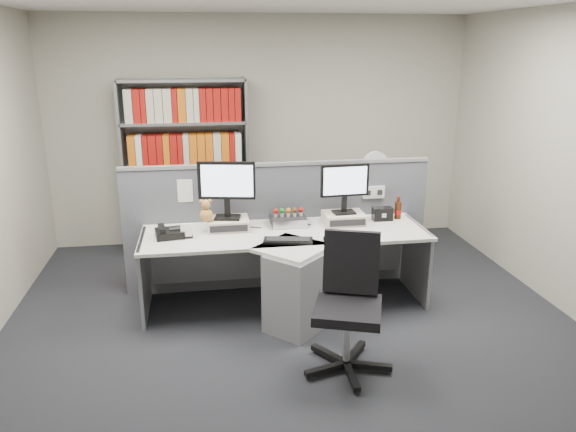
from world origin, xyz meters
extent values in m
plane|color=#282A30|center=(0.00, 0.00, 0.00)|extent=(5.50, 5.50, 0.00)
cube|color=#B2AE9F|center=(0.00, 2.75, 1.35)|extent=(5.00, 0.04, 2.70)
cube|color=#B2AE9F|center=(0.00, -2.75, 1.35)|extent=(5.00, 0.04, 2.70)
cube|color=#585B64|center=(0.00, 1.25, 0.62)|extent=(3.00, 0.05, 1.25)
cube|color=gray|center=(0.00, 1.25, 1.26)|extent=(3.00, 0.07, 0.03)
cube|color=white|center=(0.95, 1.22, 0.95)|extent=(0.22, 0.04, 0.12)
cube|color=white|center=(-0.90, 1.22, 1.05)|extent=(0.16, 0.00, 0.22)
cube|color=white|center=(-0.50, 1.22, 1.05)|extent=(0.16, 0.00, 0.22)
cube|color=white|center=(0.70, 1.22, 1.05)|extent=(0.16, 0.00, 0.22)
cube|color=silver|center=(0.00, 0.82, 0.70)|extent=(2.60, 0.80, 0.03)
cube|color=silver|center=(0.00, 0.42, 0.70)|extent=(0.74, 0.74, 0.03)
cube|color=gray|center=(0.00, 0.30, 0.34)|extent=(0.57, 0.57, 0.69)
cube|color=gray|center=(-1.28, 0.82, 0.36)|extent=(0.03, 0.70, 0.72)
cube|color=gray|center=(1.28, 0.82, 0.36)|extent=(0.03, 0.70, 0.72)
cube|color=gray|center=(0.00, 1.18, 0.35)|extent=(2.50, 0.02, 0.45)
cube|color=beige|center=(-0.51, 0.98, 0.77)|extent=(0.38, 0.30, 0.10)
cube|color=black|center=(-0.51, 0.83, 0.77)|extent=(0.34, 0.01, 0.06)
cube|color=beige|center=(0.59, 0.98, 0.77)|extent=(0.38, 0.30, 0.10)
cube|color=black|center=(0.59, 0.83, 0.77)|extent=(0.34, 0.01, 0.06)
cube|color=black|center=(-0.51, 0.98, 0.83)|extent=(0.26, 0.21, 0.02)
cube|color=black|center=(-0.51, 0.98, 0.92)|extent=(0.06, 0.04, 0.19)
cube|color=black|center=(-0.51, 0.98, 1.18)|extent=(0.52, 0.13, 0.34)
cube|color=#C4D9FA|center=(-0.51, 0.96, 1.18)|extent=(0.46, 0.09, 0.29)
cube|color=black|center=(0.59, 0.98, 0.83)|extent=(0.21, 0.16, 0.02)
cube|color=black|center=(0.59, 0.98, 0.91)|extent=(0.05, 0.03, 0.17)
cube|color=black|center=(0.59, 0.98, 1.14)|extent=(0.46, 0.06, 0.31)
cube|color=#C4D9FA|center=(0.59, 0.96, 1.14)|extent=(0.42, 0.03, 0.26)
cube|color=black|center=(0.06, 1.02, 0.76)|extent=(0.32, 0.28, 0.09)
cube|color=silver|center=(0.06, 0.88, 0.76)|extent=(0.32, 0.01, 0.08)
cylinder|color=beige|center=(-0.06, 1.00, 0.82)|extent=(0.03, 0.03, 0.03)
sphere|color=#A5140F|center=(-0.06, 1.00, 0.87)|extent=(0.05, 0.05, 0.05)
cylinder|color=beige|center=(0.00, 1.00, 0.82)|extent=(0.03, 0.03, 0.03)
sphere|color=#19721E|center=(0.00, 1.00, 0.87)|extent=(0.05, 0.05, 0.05)
cylinder|color=beige|center=(0.06, 1.00, 0.82)|extent=(0.03, 0.03, 0.03)
sphere|color=orange|center=(0.06, 1.00, 0.87)|extent=(0.05, 0.05, 0.05)
cylinder|color=beige|center=(0.12, 1.00, 0.82)|extent=(0.03, 0.03, 0.03)
sphere|color=#593319|center=(0.12, 1.00, 0.87)|extent=(0.05, 0.05, 0.05)
cylinder|color=beige|center=(0.18, 1.00, 0.82)|extent=(0.03, 0.03, 0.03)
sphere|color=#A5140F|center=(0.18, 1.00, 0.87)|extent=(0.05, 0.05, 0.05)
cube|color=black|center=(-0.02, 0.54, 0.73)|extent=(0.45, 0.24, 0.02)
cube|color=black|center=(-0.02, 0.54, 0.75)|extent=(0.39, 0.18, 0.01)
ellipsoid|color=black|center=(0.32, 0.52, 0.74)|extent=(0.07, 0.11, 0.04)
cube|color=black|center=(-1.03, 0.83, 0.75)|extent=(0.27, 0.25, 0.07)
cube|color=black|center=(-1.10, 0.82, 0.81)|extent=(0.08, 0.20, 0.04)
cube|color=black|center=(-0.98, 0.84, 0.79)|extent=(0.12, 0.08, 0.01)
cube|color=black|center=(-0.88, 0.79, 0.73)|extent=(0.11, 0.06, 0.02)
cube|color=white|center=(-0.88, 0.76, 0.80)|extent=(0.10, 0.04, 0.11)
cube|color=white|center=(-0.88, 0.81, 0.80)|extent=(0.10, 0.04, 0.11)
sphere|color=#BC843E|center=(-0.71, 0.92, 0.88)|extent=(0.12, 0.12, 0.12)
sphere|color=#BC843E|center=(-0.71, 0.92, 0.98)|extent=(0.08, 0.08, 0.08)
sphere|color=#BC843E|center=(-0.74, 0.92, 1.01)|extent=(0.03, 0.03, 0.03)
sphere|color=#BC843E|center=(-0.67, 0.92, 1.01)|extent=(0.03, 0.03, 0.03)
cube|color=black|center=(0.98, 1.02, 0.78)|extent=(0.19, 0.11, 0.13)
cylinder|color=#3F190A|center=(1.15, 1.04, 0.80)|extent=(0.07, 0.07, 0.17)
cylinder|color=#A5140F|center=(1.15, 1.04, 0.79)|extent=(0.07, 0.07, 0.05)
cylinder|color=#3F190A|center=(1.15, 1.04, 0.91)|extent=(0.03, 0.03, 0.05)
cylinder|color=#A5140F|center=(1.15, 1.04, 0.94)|extent=(0.03, 0.03, 0.01)
cube|color=gray|center=(-1.59, 2.45, 1.00)|extent=(0.03, 0.40, 2.00)
cube|color=gray|center=(-0.21, 2.45, 1.00)|extent=(0.03, 0.40, 2.00)
cube|color=gray|center=(-0.90, 2.64, 1.00)|extent=(1.40, 0.02, 2.00)
cube|color=gray|center=(-0.90, 2.45, 0.02)|extent=(1.38, 0.40, 0.03)
cube|color=gray|center=(-0.90, 2.45, 0.52)|extent=(1.38, 0.40, 0.03)
cube|color=gray|center=(-0.90, 2.45, 1.02)|extent=(1.38, 0.40, 0.03)
cube|color=gray|center=(-0.90, 2.45, 1.52)|extent=(1.38, 0.40, 0.03)
cube|color=gray|center=(-0.90, 2.45, 1.98)|extent=(1.38, 0.40, 0.03)
cube|color=#A5140F|center=(-0.90, 2.42, 0.22)|extent=(1.24, 0.28, 0.36)
cube|color=orange|center=(-0.90, 2.42, 0.72)|extent=(1.24, 0.28, 0.36)
cube|color=beige|center=(-0.90, 2.42, 1.21)|extent=(1.24, 0.28, 0.36)
cube|color=white|center=(-0.90, 2.42, 1.71)|extent=(1.24, 0.28, 0.36)
cube|color=gray|center=(1.20, 2.00, 0.35)|extent=(0.45, 0.60, 0.70)
cube|color=black|center=(1.20, 1.70, 0.52)|extent=(0.40, 0.02, 0.28)
cube|color=black|center=(1.20, 1.70, 0.20)|extent=(0.40, 0.02, 0.28)
cylinder|color=white|center=(1.20, 2.00, 0.72)|extent=(0.18, 0.18, 0.03)
cylinder|color=white|center=(1.20, 2.00, 0.82)|extent=(0.03, 0.03, 0.18)
cylinder|color=white|center=(1.20, 1.98, 1.06)|extent=(0.30, 0.13, 0.30)
cylinder|color=silver|center=(1.20, 2.01, 1.06)|extent=(0.30, 0.12, 0.30)
cylinder|color=silver|center=(0.29, -0.36, 0.26)|extent=(0.05, 0.05, 0.42)
cube|color=black|center=(0.29, -0.36, 0.49)|extent=(0.61, 0.61, 0.07)
cube|color=black|center=(0.36, -0.15, 0.78)|extent=(0.43, 0.24, 0.49)
cube|color=black|center=(0.46, -0.42, 0.05)|extent=(0.31, 0.15, 0.04)
cylinder|color=black|center=(0.58, -0.46, 0.03)|extent=(0.05, 0.05, 0.03)
cube|color=black|center=(0.40, -0.21, 0.05)|extent=(0.23, 0.28, 0.04)
cylinder|color=black|center=(0.48, -0.11, 0.03)|extent=(0.05, 0.05, 0.03)
cube|color=black|center=(0.18, -0.21, 0.05)|extent=(0.22, 0.29, 0.04)
cylinder|color=black|center=(0.11, -0.10, 0.03)|extent=(0.05, 0.05, 0.03)
cube|color=black|center=(0.11, -0.41, 0.05)|extent=(0.32, 0.14, 0.04)
cylinder|color=black|center=(-0.02, -0.45, 0.03)|extent=(0.05, 0.05, 0.03)
cube|color=black|center=(0.28, -0.55, 0.05)|extent=(0.06, 0.31, 0.04)
cylinder|color=black|center=(0.28, -0.67, 0.03)|extent=(0.05, 0.05, 0.03)
camera|label=1|loc=(-0.72, -3.93, 2.35)|focal=34.71mm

